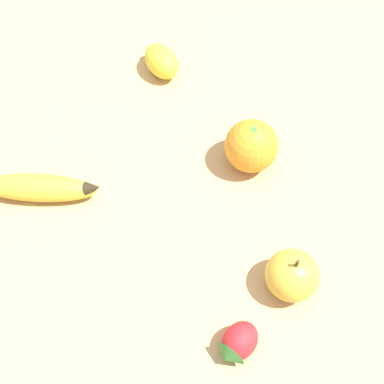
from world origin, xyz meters
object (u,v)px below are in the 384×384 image
object	(u,v)px
orange	(251,145)
strawberry	(238,343)
banana	(39,188)
lemon	(161,61)
apple	(292,275)

from	to	relation	value
orange	strawberry	size ratio (longest dim) A/B	1.15
banana	lemon	world-z (taller)	lemon
banana	strawberry	xyz separation A→B (m)	(-0.30, -0.17, 0.00)
strawberry	lemon	xyz separation A→B (m)	(0.47, -0.07, 0.00)
strawberry	apple	bearing A→B (deg)	177.44
strawberry	lemon	distance (m)	0.47
orange	lemon	bearing A→B (deg)	15.65
banana	strawberry	distance (m)	0.35
strawberry	apple	size ratio (longest dim) A/B	0.90
strawberry	apple	world-z (taller)	apple
orange	lemon	distance (m)	0.22
strawberry	lemon	bearing A→B (deg)	-128.92
orange	strawberry	xyz separation A→B (m)	(-0.25, 0.13, -0.02)
banana	orange	distance (m)	0.31
strawberry	banana	bearing A→B (deg)	-90.74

